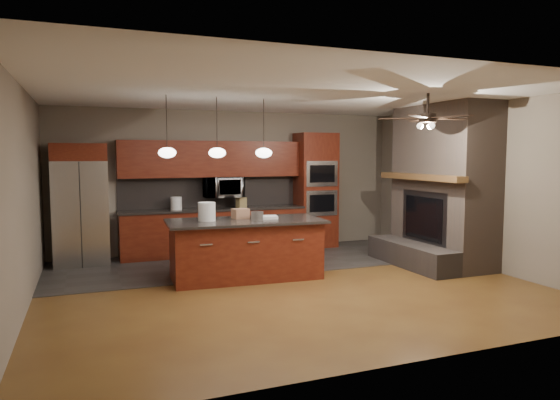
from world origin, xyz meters
name	(u,v)px	position (x,y,z in m)	size (l,w,h in m)	color
ground	(289,285)	(0.00, 0.00, 0.00)	(7.00, 7.00, 0.00)	brown
ceiling	(290,94)	(0.00, 0.00, 2.80)	(7.00, 6.00, 0.02)	white
back_wall	(233,181)	(0.00, 3.00, 1.40)	(7.00, 0.02, 2.80)	gray
right_wall	(478,186)	(3.50, 0.00, 1.40)	(0.02, 6.00, 2.80)	gray
left_wall	(22,199)	(-3.50, 0.00, 1.40)	(0.02, 6.00, 2.80)	gray
slate_tile_patch	(252,261)	(0.00, 1.80, 0.01)	(7.00, 2.40, 0.01)	#312E2C
fireplace_column	(440,191)	(3.04, 0.40, 1.30)	(1.30, 2.10, 2.80)	brown
back_cabinetry	(213,208)	(-0.48, 2.74, 0.89)	(3.59, 0.64, 2.20)	maroon
oven_tower	(316,190)	(1.70, 2.69, 1.19)	(0.80, 0.63, 2.38)	maroon
microwave	(223,187)	(-0.27, 2.75, 1.30)	(0.73, 0.41, 0.50)	silver
refrigerator	(81,205)	(-2.88, 2.62, 1.06)	(0.91, 0.75, 2.13)	silver
kitchen_island	(246,249)	(-0.47, 0.64, 0.46)	(2.48, 1.24, 0.92)	maroon
white_bucket	(207,212)	(-1.07, 0.73, 1.06)	(0.27, 0.27, 0.29)	silver
paint_can	(257,216)	(-0.31, 0.57, 0.98)	(0.19, 0.19, 0.13)	#9F9FA3
paint_tray	(265,217)	(-0.14, 0.69, 0.94)	(0.41, 0.29, 0.04)	white
cardboard_box	(240,214)	(-0.50, 0.84, 1.00)	(0.25, 0.18, 0.16)	#92664B
counter_bucket	(176,203)	(-1.20, 2.70, 1.02)	(0.21, 0.21, 0.24)	white
counter_box	(241,202)	(0.06, 2.65, 1.00)	(0.18, 0.14, 0.19)	#A18A53
pendant_left	(167,152)	(-1.65, 0.70, 1.96)	(0.26, 0.26, 0.92)	black
pendant_center	(217,152)	(-0.90, 0.70, 1.96)	(0.26, 0.26, 0.92)	black
pendant_right	(264,153)	(-0.15, 0.70, 1.96)	(0.26, 0.26, 0.92)	black
ceiling_fan	(427,118)	(1.80, -0.80, 2.46)	(1.27, 1.33, 0.41)	black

